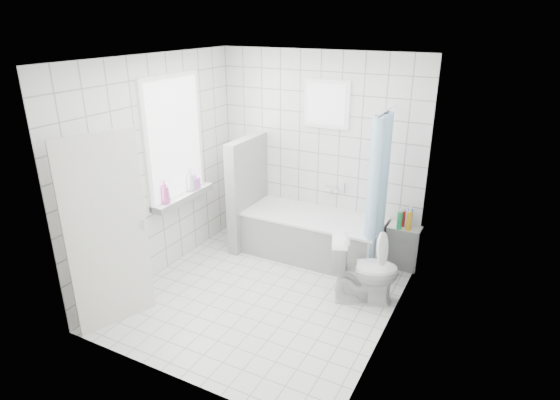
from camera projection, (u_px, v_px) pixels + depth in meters
The scene contains 19 objects.
ground at pixel (264, 295), 5.35m from camera, with size 3.00×3.00×0.00m, color white.
ceiling at pixel (260, 58), 4.39m from camera, with size 3.00×3.00×0.00m, color white.
wall_back at pixel (318, 153), 6.11m from camera, with size 2.80×0.02×2.60m, color white.
wall_front at pixel (167, 247), 3.63m from camera, with size 2.80×0.02×2.60m, color white.
wall_left at pixel (158, 169), 5.47m from camera, with size 0.02×3.00×2.60m, color white.
wall_right at pixel (395, 212), 4.27m from camera, with size 0.02×3.00×2.60m, color white.
window_left at pixel (175, 139), 5.59m from camera, with size 0.01×0.90×1.40m, color white.
window_back at pixel (326, 104), 5.79m from camera, with size 0.50×0.01×0.50m, color white.
window_sill at pixel (183, 197), 5.84m from camera, with size 0.18×1.02×0.08m, color white.
door at pixel (107, 234), 4.54m from camera, with size 0.04×0.80×2.00m, color silver.
bathtub at pixel (313, 236), 6.12m from camera, with size 1.79×0.77×0.58m.
partition_wall at pixel (248, 192), 6.32m from camera, with size 0.15×0.85×1.50m, color white.
tiled_ledge at pixel (403, 247), 5.85m from camera, with size 0.40×0.24×0.55m, color white.
toilet at pixel (364, 270), 5.12m from camera, with size 0.42×0.74×0.75m, color white.
curtain_rod at pixel (386, 111), 5.11m from camera, with size 0.02×0.02×0.80m, color silver.
shower_curtain at pixel (376, 192), 5.34m from camera, with size 0.14×0.48×1.78m, color #4392C5, non-canonical shape.
tub_faucet at pixel (331, 189), 6.15m from camera, with size 0.18×0.06×0.06m, color silver.
sill_bottles at pixel (182, 184), 5.76m from camera, with size 0.13×0.70×0.30m.
ledge_bottles at pixel (405, 220), 5.69m from camera, with size 0.18×0.19×0.24m.
Camera 1 is at (2.28, -3.97, 2.98)m, focal length 30.00 mm.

